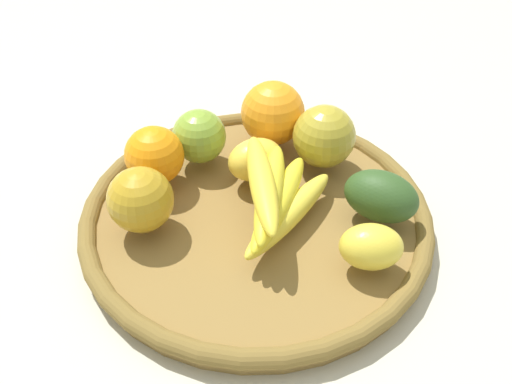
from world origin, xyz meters
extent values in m
plane|color=beige|center=(0.00, 0.00, 0.00)|extent=(2.40, 2.40, 0.00)
cylinder|color=olive|center=(0.00, 0.00, 0.01)|extent=(0.39, 0.39, 0.02)
torus|color=brown|center=(0.00, 0.00, 0.02)|extent=(0.41, 0.41, 0.02)
ellipsoid|color=yellow|center=(-0.03, 0.04, 0.05)|extent=(0.15, 0.12, 0.03)
ellipsoid|color=yellow|center=(-0.02, 0.03, 0.06)|extent=(0.12, 0.14, 0.03)
ellipsoid|color=yellow|center=(-0.01, 0.02, 0.07)|extent=(0.10, 0.16, 0.03)
ellipsoid|color=yellow|center=(0.00, 0.02, 0.08)|extent=(0.06, 0.17, 0.03)
sphere|color=#B78C1F|center=(0.13, -0.01, 0.07)|extent=(0.10, 0.10, 0.07)
sphere|color=orange|center=(-0.06, -0.12, 0.07)|extent=(0.12, 0.12, 0.08)
sphere|color=#A9972B|center=(-0.10, -0.05, 0.07)|extent=(0.10, 0.10, 0.08)
sphere|color=olive|center=(0.04, -0.11, 0.06)|extent=(0.09, 0.09, 0.07)
ellipsoid|color=#2E4E21|center=(-0.12, 0.06, 0.06)|extent=(0.10, 0.10, 0.06)
sphere|color=orange|center=(0.10, -0.08, 0.07)|extent=(0.10, 0.10, 0.07)
ellipsoid|color=yellow|center=(-0.08, 0.12, 0.06)|extent=(0.08, 0.07, 0.05)
ellipsoid|color=yellow|center=(-0.02, -0.05, 0.06)|extent=(0.07, 0.06, 0.05)
camera|label=1|loc=(0.14, 0.43, 0.44)|focal=37.19mm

